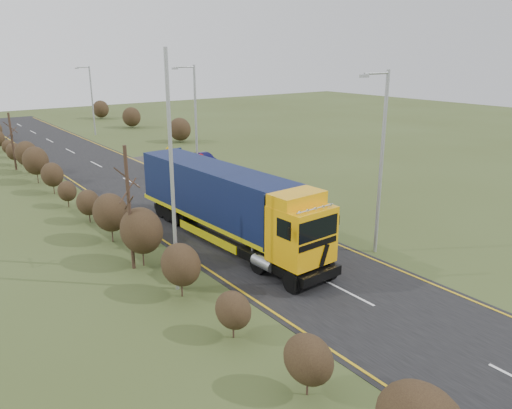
{
  "coord_description": "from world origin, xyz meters",
  "views": [
    {
      "loc": [
        -14.89,
        -17.5,
        10.12
      ],
      "look_at": [
        0.41,
        3.35,
        2.15
      ],
      "focal_mm": 35.0,
      "sensor_mm": 36.0,
      "label": 1
    }
  ],
  "objects_px": {
    "lorry": "(227,201)",
    "car_red_hatchback": "(203,170)",
    "streetlight_near": "(380,156)",
    "speed_sign": "(201,162)",
    "car_blue_sedan": "(199,159)"
  },
  "relations": [
    {
      "from": "car_red_hatchback",
      "to": "speed_sign",
      "type": "height_order",
      "value": "speed_sign"
    },
    {
      "from": "car_blue_sedan",
      "to": "speed_sign",
      "type": "xyz_separation_m",
      "value": [
        -2.71,
        -5.04,
        0.95
      ]
    },
    {
      "from": "car_red_hatchback",
      "to": "speed_sign",
      "type": "bearing_deg",
      "value": 51.43
    },
    {
      "from": "car_blue_sedan",
      "to": "speed_sign",
      "type": "bearing_deg",
      "value": 60.39
    },
    {
      "from": "car_blue_sedan",
      "to": "speed_sign",
      "type": "distance_m",
      "value": 5.81
    },
    {
      "from": "car_blue_sedan",
      "to": "lorry",
      "type": "bearing_deg",
      "value": 63.34
    },
    {
      "from": "car_blue_sedan",
      "to": "streetlight_near",
      "type": "distance_m",
      "value": 23.91
    },
    {
      "from": "lorry",
      "to": "car_red_hatchback",
      "type": "relative_size",
      "value": 3.71
    },
    {
      "from": "lorry",
      "to": "speed_sign",
      "type": "relative_size",
      "value": 6.55
    },
    {
      "from": "streetlight_near",
      "to": "speed_sign",
      "type": "distance_m",
      "value": 18.6
    },
    {
      "from": "car_blue_sedan",
      "to": "streetlight_near",
      "type": "bearing_deg",
      "value": 81.52
    },
    {
      "from": "streetlight_near",
      "to": "car_red_hatchback",
      "type": "bearing_deg",
      "value": 87.39
    },
    {
      "from": "lorry",
      "to": "speed_sign",
      "type": "distance_m",
      "value": 13.73
    },
    {
      "from": "car_red_hatchback",
      "to": "lorry",
      "type": "bearing_deg",
      "value": 68.58
    },
    {
      "from": "car_red_hatchback",
      "to": "streetlight_near",
      "type": "xyz_separation_m",
      "value": [
        -0.87,
        -18.98,
        4.43
      ]
    }
  ]
}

